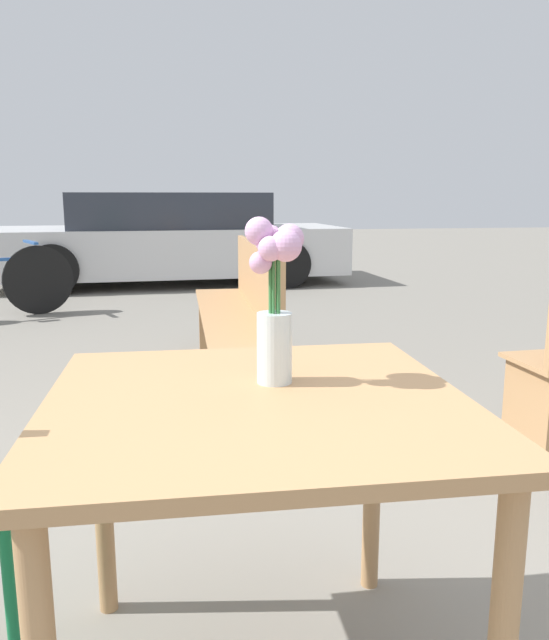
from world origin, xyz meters
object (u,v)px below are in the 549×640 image
(parked_car, at_px, (170,240))
(table_front, at_px, (257,441))
(flower_vase, at_px, (275,294))
(bench_middle, at_px, (243,307))

(parked_car, bearing_deg, table_front, -88.90)
(flower_vase, xyz_separation_m, bench_middle, (0.21, 2.38, -0.45))
(flower_vase, bearing_deg, parked_car, 91.56)
(flower_vase, distance_m, parked_car, 7.09)
(table_front, distance_m, parked_car, 7.17)
(bench_middle, distance_m, parked_car, 4.72)
(table_front, xyz_separation_m, bench_middle, (0.27, 2.47, -0.15))
(table_front, bearing_deg, flower_vase, 59.93)
(flower_vase, height_order, bench_middle, flower_vase)
(table_front, height_order, parked_car, parked_car)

